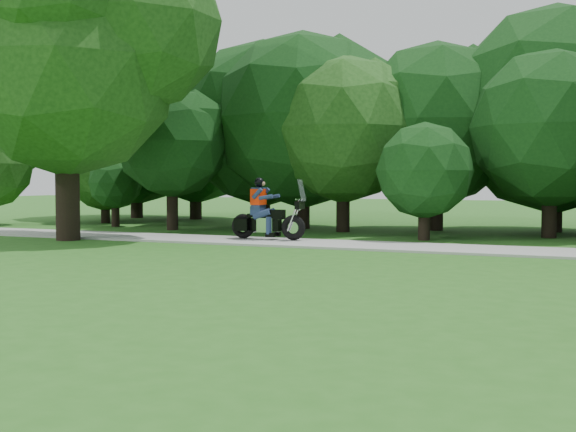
% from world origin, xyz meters
% --- Properties ---
extents(ground, '(100.00, 100.00, 0.00)m').
position_xyz_m(ground, '(0.00, 0.00, 0.00)').
color(ground, '#28621C').
rests_on(ground, ground).
extents(walkway, '(60.00, 2.20, 0.06)m').
position_xyz_m(walkway, '(0.00, 8.00, 0.03)').
color(walkway, '#9D9D97').
rests_on(walkway, ground).
extents(tree_line, '(40.17, 12.26, 7.69)m').
position_xyz_m(tree_line, '(0.15, 14.81, 3.73)').
color(tree_line, black).
rests_on(tree_line, ground).
extents(big_tree_west, '(8.64, 6.56, 9.96)m').
position_xyz_m(big_tree_west, '(-10.54, 6.85, 5.76)').
color(big_tree_west, black).
rests_on(big_tree_west, ground).
extents(touring_motorcycle, '(2.29, 0.65, 1.75)m').
position_xyz_m(touring_motorcycle, '(-5.17, 8.39, 0.69)').
color(touring_motorcycle, black).
rests_on(touring_motorcycle, walkway).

